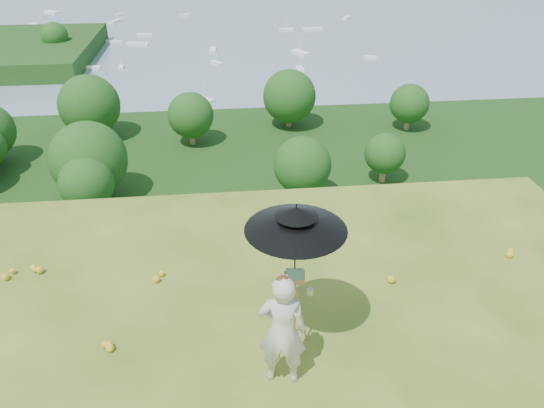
{
  "coord_description": "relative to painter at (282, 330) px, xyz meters",
  "views": [
    {
      "loc": [
        -0.18,
        -3.44,
        5.66
      ],
      "look_at": [
        0.67,
        4.61,
        1.01
      ],
      "focal_mm": 35.0,
      "sensor_mm": 36.0,
      "label": 1
    }
  ],
  "objects": [
    {
      "name": "painter",
      "position": [
        0.0,
        0.0,
        0.0
      ],
      "size": [
        0.69,
        0.51,
        1.73
      ],
      "primitive_type": "imported",
      "rotation": [
        0.0,
        0.0,
        2.97
      ],
      "color": "beige",
      "rests_on": "ground"
    },
    {
      "name": "shoreline_tier",
      "position": [
        -0.48,
        73.39,
        -36.86
      ],
      "size": [
        170.0,
        28.0,
        8.0
      ],
      "primitive_type": "cube",
      "color": "#6E6658",
      "rests_on": "bay_water"
    },
    {
      "name": "bay_water",
      "position": [
        -0.48,
        238.39,
        -34.86
      ],
      "size": [
        700.0,
        700.0,
        0.0
      ],
      "primitive_type": "plane",
      "color": "slate",
      "rests_on": "ground"
    },
    {
      "name": "painter_cap",
      "position": [
        0.0,
        0.0,
        0.81
      ],
      "size": [
        0.23,
        0.27,
        0.1
      ],
      "primitive_type": null,
      "rotation": [
        0.0,
        0.0,
        -0.18
      ],
      "color": "pink",
      "rests_on": "painter"
    },
    {
      "name": "moored_boats",
      "position": [
        -12.98,
        159.39,
        -34.51
      ],
      "size": [
        140.0,
        140.0,
        0.7
      ],
      "primitive_type": null,
      "color": "white",
      "rests_on": "bay_water"
    },
    {
      "name": "forest_slope",
      "position": [
        -0.48,
        33.39,
        -29.86
      ],
      "size": [
        140.0,
        56.0,
        22.0
      ],
      "primitive_type": "cube",
      "color": "#14340E",
      "rests_on": "bay_water"
    },
    {
      "name": "sun_umbrella",
      "position": [
        0.24,
        0.59,
        0.93
      ],
      "size": [
        1.6,
        1.6,
        1.19
      ],
      "primitive_type": null,
      "rotation": [
        0.0,
        0.0,
        -0.23
      ],
      "color": "black",
      "rests_on": "field_easel"
    },
    {
      "name": "slope_trees",
      "position": [
        -0.48,
        33.39,
        -15.86
      ],
      "size": [
        110.0,
        50.0,
        6.0
      ],
      "primitive_type": null,
      "color": "#174B16",
      "rests_on": "forest_slope"
    },
    {
      "name": "field_easel",
      "position": [
        0.23,
        0.57,
        -0.14
      ],
      "size": [
        0.61,
        0.61,
        1.45
      ],
      "primitive_type": null,
      "rotation": [
        0.0,
        0.0,
        -0.11
      ],
      "color": "#AF7E49",
      "rests_on": "ground"
    },
    {
      "name": "harbor_town",
      "position": [
        -0.48,
        73.39,
        -30.36
      ],
      "size": [
        110.0,
        22.0,
        5.0
      ],
      "primitive_type": null,
      "color": "silver",
      "rests_on": "shoreline_tier"
    }
  ]
}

